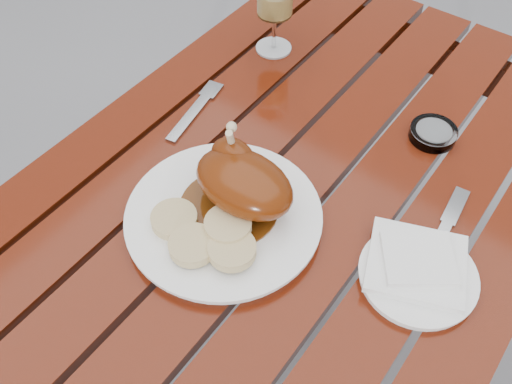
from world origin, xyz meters
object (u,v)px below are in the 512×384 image
(dinner_plate, at_px, (224,217))
(ashtray, at_px, (433,133))
(wine_glass, at_px, (275,12))
(side_plate, at_px, (418,276))
(table, at_px, (294,284))

(dinner_plate, distance_m, ashtray, 0.42)
(wine_glass, height_order, side_plate, wine_glass)
(table, bearing_deg, ashtray, 56.20)
(ashtray, bearing_deg, side_plate, -68.85)
(side_plate, height_order, ashtray, ashtray)
(wine_glass, xyz_separation_m, ashtray, (0.39, -0.05, -0.08))
(dinner_plate, relative_size, wine_glass, 1.78)
(table, height_order, ashtray, ashtray)
(table, bearing_deg, dinner_plate, -105.95)
(table, bearing_deg, side_plate, -17.38)
(side_plate, bearing_deg, wine_glass, 146.18)
(dinner_plate, height_order, wine_glass, wine_glass)
(wine_glass, xyz_separation_m, side_plate, (0.50, -0.33, -0.08))
(wine_glass, relative_size, side_plate, 1.00)
(wine_glass, bearing_deg, side_plate, -33.82)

